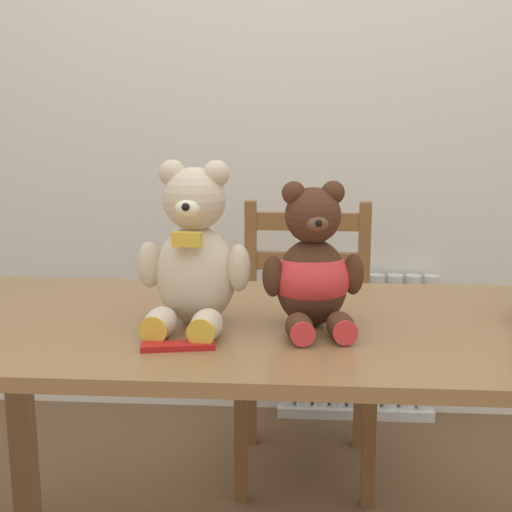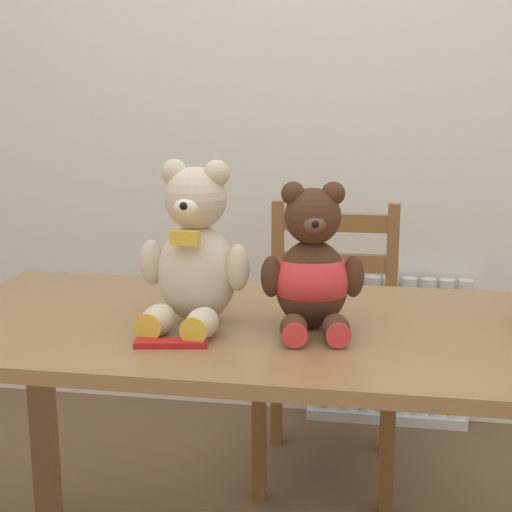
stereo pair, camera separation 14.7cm
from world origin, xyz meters
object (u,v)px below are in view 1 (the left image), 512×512
at_px(teddy_bear_right, 313,270).
at_px(teddy_bear_left, 194,256).
at_px(wooden_chair_behind, 306,342).
at_px(chocolate_bar, 178,346).

bearing_deg(teddy_bear_right, teddy_bear_left, -8.63).
relative_size(wooden_chair_behind, teddy_bear_right, 2.87).
height_order(teddy_bear_right, chocolate_bar, teddy_bear_right).
height_order(wooden_chair_behind, teddy_bear_left, teddy_bear_left).
bearing_deg(chocolate_bar, teddy_bear_right, 32.16).
distance_m(wooden_chair_behind, chocolate_bar, 1.05).
relative_size(teddy_bear_left, chocolate_bar, 2.45).
bearing_deg(teddy_bear_left, wooden_chair_behind, -101.55).
height_order(teddy_bear_left, chocolate_bar, teddy_bear_left).
bearing_deg(chocolate_bar, teddy_bear_left, 86.63).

